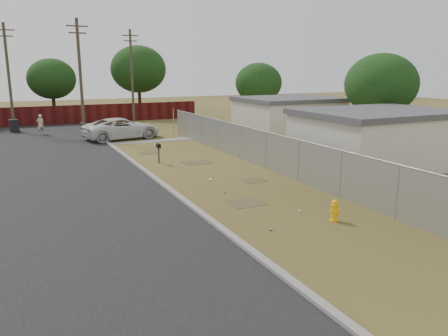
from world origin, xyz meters
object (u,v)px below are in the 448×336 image
fire_hydrant (335,211)px  mailbox (159,147)px  pickup_truck (122,128)px  pedestrian (40,125)px  trash_bin (14,126)px

fire_hydrant → mailbox: size_ratio=0.71×
pickup_truck → mailbox: bearing=169.0°
fire_hydrant → mailbox: (-2.69, 12.04, 0.53)m
mailbox → pickup_truck: 9.72m
pickup_truck → pedestrian: size_ratio=3.53×
pickup_truck → trash_bin: pickup_truck is taller
trash_bin → fire_hydrant: bearing=-71.1°
fire_hydrant → pedestrian: 28.07m
pedestrian → trash_bin: pedestrian is taller
mailbox → trash_bin: bearing=113.1°
fire_hydrant → mailbox: bearing=102.6°
mailbox → pickup_truck: size_ratio=0.20×
mailbox → pedestrian: pedestrian is taller
pickup_truck → pedestrian: 7.51m
mailbox → trash_bin: (-7.33, 17.19, -0.35)m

